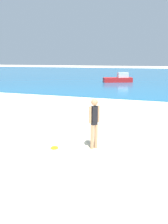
% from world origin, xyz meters
% --- Properties ---
extents(water, '(160.00, 60.00, 0.06)m').
position_xyz_m(water, '(0.00, 43.55, 0.03)').
color(water, '#1E6B9E').
rests_on(water, ground).
extents(person_standing, '(0.30, 0.31, 1.70)m').
position_xyz_m(person_standing, '(1.09, 4.13, 0.97)').
color(person_standing, tan).
rests_on(person_standing, ground).
extents(frisbee, '(0.26, 0.26, 0.03)m').
position_xyz_m(frisbee, '(-0.18, 3.71, 0.01)').
color(frisbee, orange).
rests_on(frisbee, ground).
extents(boat_near, '(3.86, 2.61, 1.26)m').
position_xyz_m(boat_near, '(-1.63, 25.51, 0.49)').
color(boat_near, red).
rests_on(boat_near, water).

